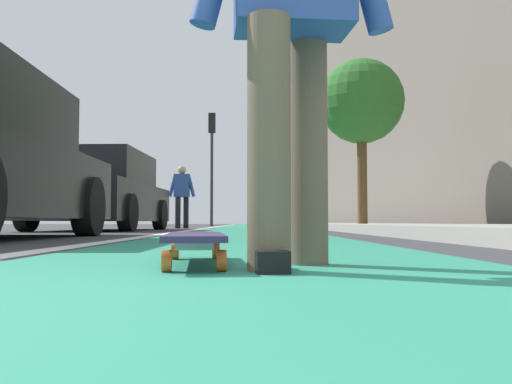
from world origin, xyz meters
name	(u,v)px	position (x,y,z in m)	size (l,w,h in m)	color
ground_plane	(248,230)	(10.00, 0.00, 0.00)	(80.00, 80.00, 0.00)	#38383D
bike_lane_paint	(249,226)	(24.00, 0.00, 0.00)	(56.00, 1.90, 0.00)	#288466
lane_stripe_white	(219,226)	(20.00, 1.10, 0.00)	(52.00, 0.16, 0.01)	silver
sidewalk_curb	(341,225)	(18.00, -3.09, 0.06)	(52.00, 3.20, 0.12)	#9E9B93
building_facade	(394,69)	(22.00, -5.98, 6.48)	(40.00, 1.20, 12.96)	#696056
skateboard	(195,239)	(1.19, 0.18, 0.09)	(0.85, 0.27, 0.11)	orange
parked_car_mid	(101,193)	(9.90, 2.82, 0.71)	(4.35, 2.08, 1.48)	black
traffic_light	(212,148)	(21.91, 1.50, 3.16)	(0.33, 0.28, 4.60)	#2D2D2D
street_tree_mid	(361,102)	(12.36, -2.69, 3.01)	(2.01, 2.01, 4.04)	brown
pedestrian_distant	(182,192)	(13.48, 1.70, 0.92)	(0.45, 0.70, 1.60)	black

